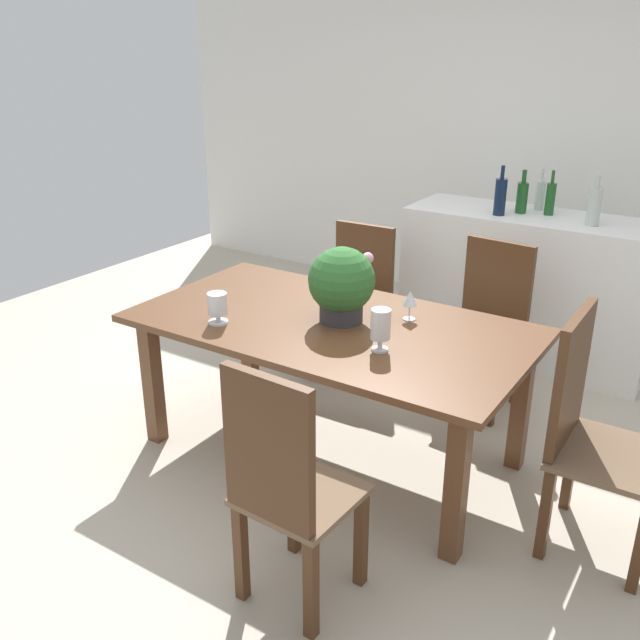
# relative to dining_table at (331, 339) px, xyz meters

# --- Properties ---
(ground_plane) EXTENTS (7.04, 7.04, 0.00)m
(ground_plane) POSITION_rel_dining_table_xyz_m (0.00, 0.14, -0.66)
(ground_plane) COLOR #BCB29E
(back_wall) EXTENTS (6.40, 0.10, 2.60)m
(back_wall) POSITION_rel_dining_table_xyz_m (0.00, 2.74, 0.64)
(back_wall) COLOR white
(back_wall) RESTS_ON ground
(dining_table) EXTENTS (1.98, 1.07, 0.75)m
(dining_table) POSITION_rel_dining_table_xyz_m (0.00, 0.00, 0.00)
(dining_table) COLOR brown
(dining_table) RESTS_ON ground
(chair_foot_end) EXTENTS (0.45, 0.48, 1.05)m
(chair_foot_end) POSITION_rel_dining_table_xyz_m (1.27, -0.00, -0.08)
(chair_foot_end) COLOR #4C2D19
(chair_foot_end) RESTS_ON ground
(chair_far_right) EXTENTS (0.49, 0.46, 0.98)m
(chair_far_right) POSITION_rel_dining_table_xyz_m (0.46, 1.01, -0.11)
(chair_far_right) COLOR #4C2D19
(chair_far_right) RESTS_ON ground
(chair_far_left) EXTENTS (0.47, 0.48, 0.95)m
(chair_far_left) POSITION_rel_dining_table_xyz_m (-0.45, 1.02, -0.13)
(chair_far_left) COLOR #4C2D19
(chair_far_left) RESTS_ON ground
(chair_near_right) EXTENTS (0.43, 0.43, 1.04)m
(chair_near_right) POSITION_rel_dining_table_xyz_m (0.44, -1.02, -0.10)
(chair_near_right) COLOR #4C2D19
(chair_near_right) RESTS_ON ground
(flower_centerpiece) EXTENTS (0.33, 0.33, 0.38)m
(flower_centerpiece) POSITION_rel_dining_table_xyz_m (0.03, 0.04, 0.29)
(flower_centerpiece) COLOR #333338
(flower_centerpiece) RESTS_ON dining_table
(crystal_vase_left) EXTENTS (0.09, 0.09, 0.20)m
(crystal_vase_left) POSITION_rel_dining_table_xyz_m (0.37, -0.17, 0.21)
(crystal_vase_left) COLOR silver
(crystal_vase_left) RESTS_ON dining_table
(crystal_vase_center_near) EXTENTS (0.10, 0.10, 0.16)m
(crystal_vase_center_near) POSITION_rel_dining_table_xyz_m (-0.46, -0.32, 0.19)
(crystal_vase_center_near) COLOR silver
(crystal_vase_center_near) RESTS_ON dining_table
(wine_glass) EXTENTS (0.08, 0.08, 0.15)m
(wine_glass) POSITION_rel_dining_table_xyz_m (0.31, 0.24, 0.20)
(wine_glass) COLOR silver
(wine_glass) RESTS_ON dining_table
(kitchen_counter) EXTENTS (1.63, 0.58, 1.00)m
(kitchen_counter) POSITION_rel_dining_table_xyz_m (0.45, 1.77, -0.16)
(kitchen_counter) COLOR white
(kitchen_counter) RESTS_ON ground
(wine_bottle_green) EXTENTS (0.08, 0.08, 0.32)m
(wine_bottle_green) POSITION_rel_dining_table_xyz_m (0.25, 1.64, 0.46)
(wine_bottle_green) COLOR #0F1E38
(wine_bottle_green) RESTS_ON kitchen_counter
(wine_bottle_dark) EXTENTS (0.06, 0.06, 0.27)m
(wine_bottle_dark) POSITION_rel_dining_table_xyz_m (0.42, 1.93, 0.44)
(wine_bottle_dark) COLOR #B2BFB7
(wine_bottle_dark) RESTS_ON kitchen_counter
(wine_bottle_tall) EXTENTS (0.08, 0.08, 0.30)m
(wine_bottle_tall) POSITION_rel_dining_table_xyz_m (0.82, 1.69, 0.46)
(wine_bottle_tall) COLOR #B2BFB7
(wine_bottle_tall) RESTS_ON kitchen_counter
(wine_bottle_amber) EXTENTS (0.07, 0.07, 0.28)m
(wine_bottle_amber) POSITION_rel_dining_table_xyz_m (0.35, 1.78, 0.44)
(wine_bottle_amber) COLOR #194C1E
(wine_bottle_amber) RESTS_ON kitchen_counter
(wine_bottle_clear) EXTENTS (0.06, 0.06, 0.29)m
(wine_bottle_clear) POSITION_rel_dining_table_xyz_m (0.52, 1.82, 0.44)
(wine_bottle_clear) COLOR #194C1E
(wine_bottle_clear) RESTS_ON kitchen_counter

